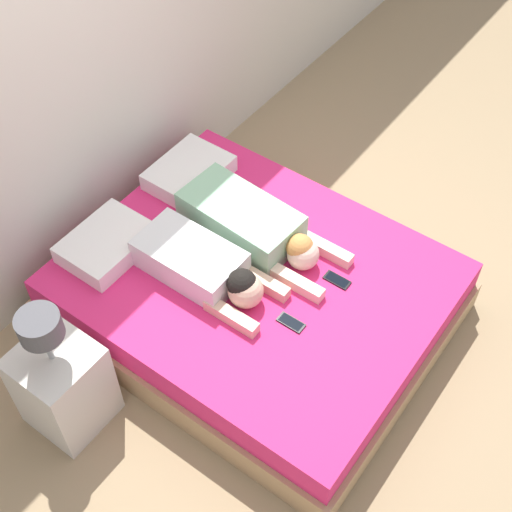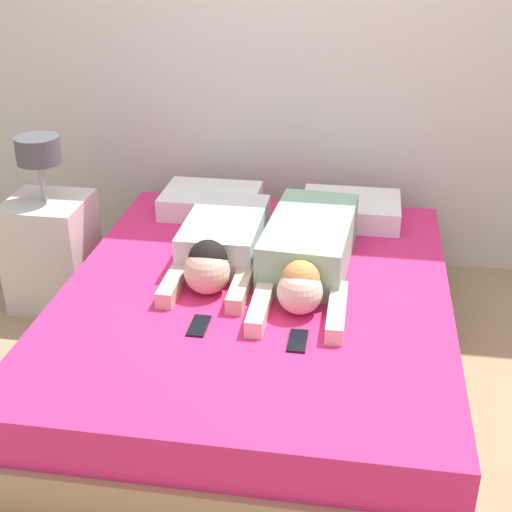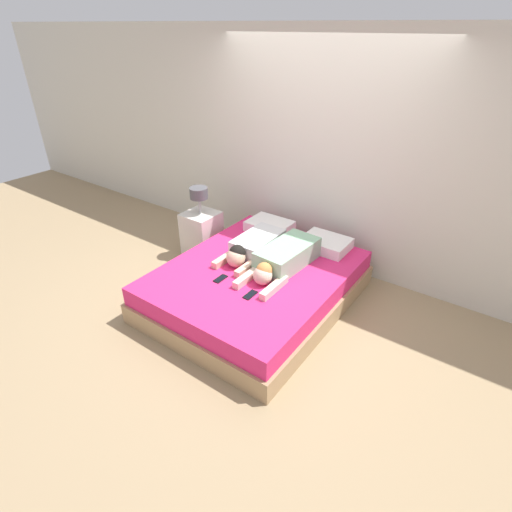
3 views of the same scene
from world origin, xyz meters
name	(u,v)px [view 1 (image 1 of 3)]	position (x,y,z in m)	size (l,w,h in m)	color
ground_plane	(256,314)	(0.00, 0.00, 0.00)	(12.00, 12.00, 0.00)	#9E8460
wall_back	(77,68)	(0.00, 1.21, 1.30)	(12.00, 0.06, 2.60)	beige
bed	(256,295)	(0.00, 0.00, 0.20)	(1.73, 2.11, 0.41)	tan
pillow_head_left	(107,244)	(-0.37, 0.80, 0.47)	(0.51, 0.39, 0.12)	white
pillow_head_right	(189,173)	(0.37, 0.80, 0.47)	(0.51, 0.39, 0.12)	white
person_left	(205,268)	(-0.20, 0.21, 0.50)	(0.36, 0.88, 0.23)	silver
person_right	(253,226)	(0.21, 0.18, 0.51)	(0.41, 1.05, 0.22)	#8CBF99
cell_phone_left	(291,322)	(-0.17, -0.36, 0.41)	(0.07, 0.15, 0.01)	black
cell_phone_right	(337,280)	(0.23, -0.41, 0.41)	(0.07, 0.15, 0.01)	black
nightstand	(62,383)	(-1.14, 0.42, 0.32)	(0.40, 0.40, 0.90)	beige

